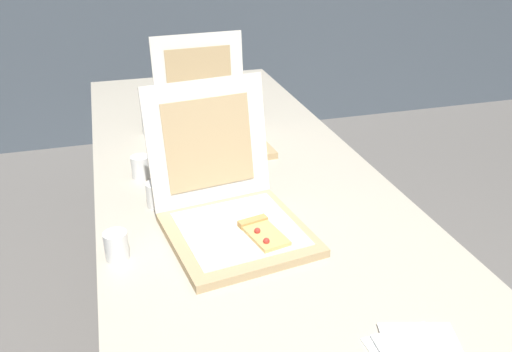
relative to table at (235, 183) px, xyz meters
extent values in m
cube|color=#BCB29E|center=(0.00, 0.00, 0.03)|extent=(0.88, 2.31, 0.03)
cylinder|color=gray|center=(-0.37, 1.08, -0.34)|extent=(0.04, 0.04, 0.70)
cylinder|color=gray|center=(0.37, 1.08, -0.34)|extent=(0.04, 0.04, 0.70)
cube|color=tan|center=(-0.09, -0.38, 0.06)|extent=(0.38, 0.38, 0.02)
cube|color=silver|center=(-0.08, -0.38, 0.07)|extent=(0.32, 0.32, 0.00)
cube|color=silver|center=(-0.12, -0.19, 0.23)|extent=(0.35, 0.12, 0.33)
cube|color=tan|center=(-0.12, -0.19, 0.23)|extent=(0.25, 0.08, 0.24)
cube|color=#E0B266|center=(-0.03, -0.43, 0.07)|extent=(0.10, 0.14, 0.01)
cube|color=tan|center=(-0.05, -0.37, 0.08)|extent=(0.08, 0.04, 0.02)
sphere|color=red|center=(-0.05, -0.42, 0.08)|extent=(0.02, 0.02, 0.02)
sphere|color=red|center=(-0.04, -0.47, 0.08)|extent=(0.02, 0.02, 0.02)
cube|color=tan|center=(-0.02, 0.20, 0.06)|extent=(0.36, 0.36, 0.02)
cube|color=silver|center=(-0.02, 0.19, 0.07)|extent=(0.29, 0.29, 0.00)
cube|color=silver|center=(-0.03, 0.39, 0.24)|extent=(0.34, 0.06, 0.34)
cube|color=tan|center=(-0.03, 0.38, 0.24)|extent=(0.25, 0.04, 0.24)
cylinder|color=white|center=(-0.39, -0.39, 0.08)|extent=(0.06, 0.06, 0.07)
cylinder|color=white|center=(-0.23, 0.40, 0.08)|extent=(0.06, 0.06, 0.07)
cylinder|color=white|center=(-0.27, -0.16, 0.08)|extent=(0.06, 0.06, 0.07)
cylinder|color=white|center=(-0.29, 0.03, 0.08)|extent=(0.06, 0.06, 0.07)
cube|color=white|center=(0.15, -0.86, 0.05)|extent=(0.18, 0.18, 0.00)
camera|label=1|loc=(-0.36, -1.48, 0.79)|focal=36.84mm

